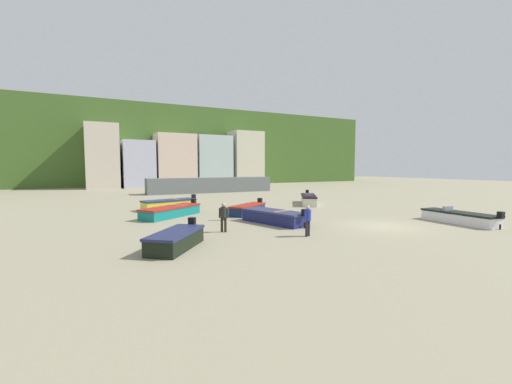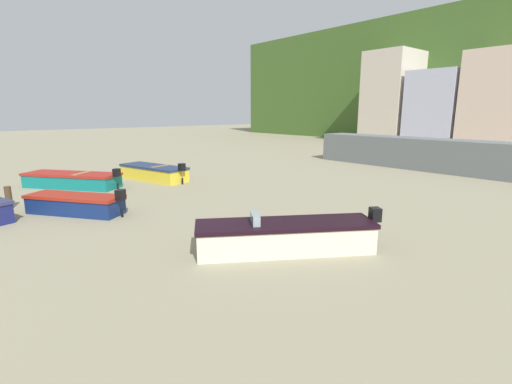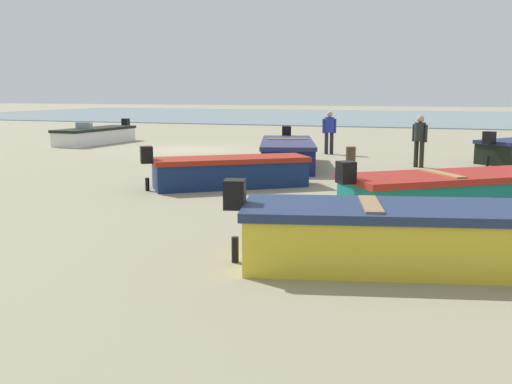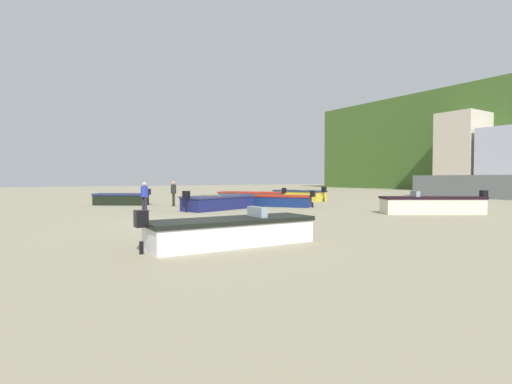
{
  "view_description": "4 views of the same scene",
  "coord_description": "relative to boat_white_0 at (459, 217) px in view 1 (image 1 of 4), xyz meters",
  "views": [
    {
      "loc": [
        -15.63,
        -13.88,
        3.6
      ],
      "look_at": [
        -2.18,
        13.07,
        1.27
      ],
      "focal_mm": 22.64,
      "sensor_mm": 36.0,
      "label": 1
    },
    {
      "loc": [
        9.96,
        4.75,
        3.93
      ],
      "look_at": [
        -0.9,
        13.95,
        0.8
      ],
      "focal_mm": 25.77,
      "sensor_mm": 36.0,
      "label": 2
    },
    {
      "loc": [
        -10.67,
        21.86,
        2.33
      ],
      "look_at": [
        -8.13,
        14.65,
        1.04
      ],
      "focal_mm": 41.61,
      "sensor_mm": 36.0,
      "label": 3
    },
    {
      "loc": [
        14.22,
        -6.44,
        1.79
      ],
      "look_at": [
        -4.83,
        6.16,
        0.99
      ],
      "focal_mm": 26.88,
      "sensor_mm": 36.0,
      "label": 4
    }
  ],
  "objects": [
    {
      "name": "townhouse_right",
      "position": [
        -0.25,
        47.84,
        4.44
      ],
      "size": [
        6.72,
        5.03,
        9.64
      ],
      "primitive_type": "cube",
      "color": "#AEC1C0",
      "rests_on": "ground"
    },
    {
      "name": "beach_walker_foreground",
      "position": [
        -14.63,
        4.07,
        0.58
      ],
      "size": [
        0.51,
        0.46,
        1.62
      ],
      "rotation": [
        0.0,
        0.0,
        5.78
      ],
      "color": "black",
      "rests_on": "ground"
    },
    {
      "name": "townhouse_far_left",
      "position": [
        -19.71,
        48.35,
        5.05
      ],
      "size": [
        5.16,
        6.06,
        10.85
      ],
      "primitive_type": "cube",
      "color": "beige",
      "rests_on": "ground"
    },
    {
      "name": "boat_teal_3",
      "position": [
        -16.06,
        10.97,
        0.02
      ],
      "size": [
        4.96,
        4.28,
        1.09
      ],
      "rotation": [
        0.0,
        0.0,
        2.22
      ],
      "color": "#11726F",
      "rests_on": "ground"
    },
    {
      "name": "boat_yellow_4",
      "position": [
        -15.34,
        15.22,
        0.05
      ],
      "size": [
        4.85,
        2.53,
        1.16
      ],
      "rotation": [
        0.0,
        0.0,
        1.82
      ],
      "color": "yellow",
      "rests_on": "ground"
    },
    {
      "name": "boat_white_0",
      "position": [
        0.0,
        0.0,
        0.0
      ],
      "size": [
        1.59,
        4.9,
        1.05
      ],
      "rotation": [
        0.0,
        0.0,
        6.24
      ],
      "color": "white",
      "rests_on": "ground"
    },
    {
      "name": "townhouse_centre_left",
      "position": [
        -13.98,
        48.45,
        3.73
      ],
      "size": [
        5.33,
        6.27,
        8.22
      ],
      "primitive_type": "cube",
      "color": "silver",
      "rests_on": "ground"
    },
    {
      "name": "beach_walker_distant",
      "position": [
        -11.11,
        1.08,
        0.58
      ],
      "size": [
        0.52,
        0.45,
        1.62
      ],
      "rotation": [
        0.0,
        0.0,
        3.54
      ],
      "color": "#26222A",
      "rests_on": "ground"
    },
    {
      "name": "boat_black_2",
      "position": [
        -17.81,
        1.59,
        0.03
      ],
      "size": [
        3.24,
        3.63,
        1.1
      ],
      "rotation": [
        0.0,
        0.0,
        2.49
      ],
      "color": "black",
      "rests_on": "ground"
    },
    {
      "name": "ground_plane",
      "position": [
        -5.29,
        1.32,
        -0.38
      ],
      "size": [
        160.0,
        160.0,
        0.0
      ],
      "primitive_type": "plane",
      "color": "gray"
    },
    {
      "name": "mooring_post_near_water",
      "position": [
        -13.17,
        7.8,
        0.08
      ],
      "size": [
        0.25,
        0.25,
        0.92
      ],
      "primitive_type": "cylinder",
      "color": "#483824",
      "rests_on": "ground"
    },
    {
      "name": "townhouse_centre",
      "position": [
        -7.48,
        48.76,
        4.46
      ],
      "size": [
        6.96,
        6.89,
        9.67
      ],
      "primitive_type": "cube",
      "color": "beige",
      "rests_on": "ground"
    },
    {
      "name": "harbor_pier",
      "position": [
        -6.14,
        31.32,
        0.68
      ],
      "size": [
        17.82,
        2.4,
        2.12
      ],
      "primitive_type": "cube",
      "color": "slate",
      "rests_on": "ground"
    },
    {
      "name": "boat_navy_5",
      "position": [
        -10.51,
        9.69,
        0.01
      ],
      "size": [
        3.81,
        3.2,
        1.07
      ],
      "rotation": [
        0.0,
        0.0,
        2.19
      ],
      "color": "navy",
      "rests_on": "ground"
    },
    {
      "name": "townhouse_far_right",
      "position": [
        6.91,
        48.18,
        5.02
      ],
      "size": [
        6.1,
        5.71,
        10.78
      ],
      "primitive_type": "cube",
      "color": "beige",
      "rests_on": "ground"
    },
    {
      "name": "boat_navy_6",
      "position": [
        -10.69,
        5.26,
        0.04
      ],
      "size": [
        2.89,
        4.94,
        1.14
      ],
      "rotation": [
        0.0,
        0.0,
        0.3
      ],
      "color": "navy",
      "rests_on": "ground"
    },
    {
      "name": "headland_hill",
      "position": [
        -5.29,
        67.32,
        7.5
      ],
      "size": [
        90.0,
        32.0,
        15.75
      ],
      "primitive_type": "cube",
      "color": "#3E6026",
      "rests_on": "ground"
    },
    {
      "name": "boat_cream_1",
      "position": [
        -2.37,
        13.14,
        0.07
      ],
      "size": [
        3.83,
        4.97,
        1.2
      ],
      "rotation": [
        0.0,
        0.0,
        2.57
      ],
      "color": "beige",
      "rests_on": "ground"
    }
  ]
}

